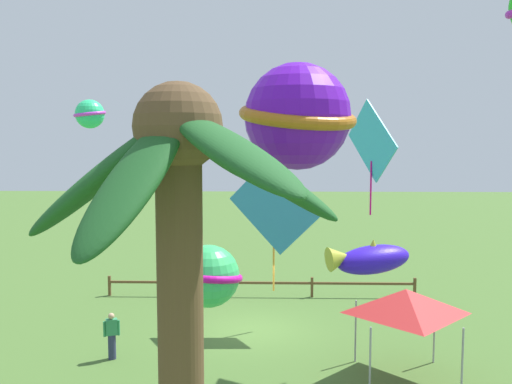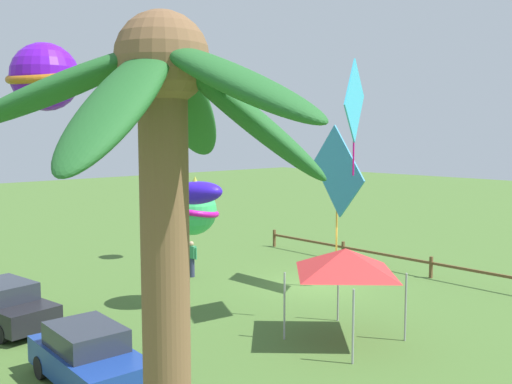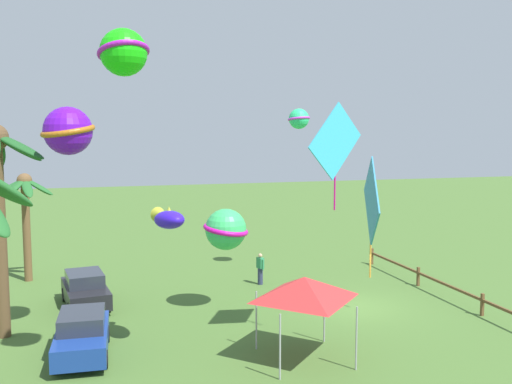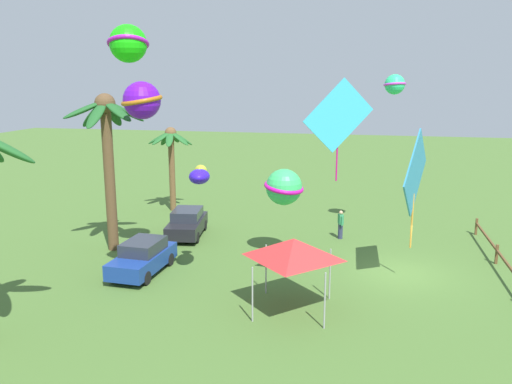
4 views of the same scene
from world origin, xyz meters
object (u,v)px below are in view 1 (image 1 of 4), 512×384
at_px(kite_diamond_4, 274,209).
at_px(festival_tent, 406,301).
at_px(spectator_0, 112,335).
at_px(kite_diamond_3, 372,142).
at_px(kite_ball_5, 209,276).
at_px(palm_tree_2, 182,275).
at_px(kite_ball_6, 298,117).
at_px(kite_ball_2, 90,114).
at_px(kite_fish_0, 368,259).

bearing_deg(kite_diamond_4, festival_tent, 131.33).
xyz_separation_m(spectator_0, kite_diamond_3, (-8.63, -0.12, 6.50)).
relative_size(spectator_0, kite_ball_5, 0.61).
xyz_separation_m(palm_tree_2, kite_diamond_3, (-4.31, -11.53, 1.52)).
height_order(palm_tree_2, kite_diamond_3, kite_diamond_3).
bearing_deg(kite_diamond_4, spectator_0, 30.58).
relative_size(kite_diamond_3, kite_ball_6, 1.49).
bearing_deg(spectator_0, kite_diamond_3, -179.19).
xyz_separation_m(kite_ball_2, kite_diamond_3, (-10.03, 2.42, -1.06)).
relative_size(palm_tree_2, festival_tent, 2.79).
distance_m(spectator_0, kite_fish_0, 10.16).
xyz_separation_m(palm_tree_2, kite_ball_2, (5.72, -13.95, 2.58)).
bearing_deg(kite_ball_6, palm_tree_2, 60.92).
xyz_separation_m(kite_ball_2, kite_ball_5, (-5.00, 5.17, -4.82)).
relative_size(palm_tree_2, kite_diamond_4, 1.55).
bearing_deg(kite_ball_6, spectator_0, -56.77).
distance_m(palm_tree_2, kite_diamond_4, 14.74).
distance_m(kite_ball_2, kite_ball_5, 8.65).
height_order(festival_tent, kite_ball_2, kite_ball_2).
xyz_separation_m(kite_diamond_4, kite_ball_6, (-0.29, 12.05, 2.98)).
bearing_deg(palm_tree_2, kite_ball_5, -85.32).
xyz_separation_m(palm_tree_2, kite_ball_5, (0.72, -8.78, -2.24)).
distance_m(kite_fish_0, kite_ball_6, 4.74).
bearing_deg(kite_ball_5, festival_tent, -167.47).
bearing_deg(spectator_0, festival_tent, 172.10).
distance_m(kite_fish_0, kite_diamond_3, 6.37).
height_order(kite_fish_0, kite_diamond_4, kite_diamond_4).
distance_m(kite_fish_0, kite_ball_5, 5.06).
relative_size(kite_fish_0, kite_diamond_4, 0.40).
bearing_deg(kite_diamond_4, kite_fish_0, 103.08).
relative_size(festival_tent, kite_fish_0, 1.38).
relative_size(spectator_0, kite_diamond_4, 0.31).
relative_size(kite_diamond_3, kite_diamond_4, 0.73).
distance_m(kite_diamond_3, kite_ball_5, 6.86).
xyz_separation_m(palm_tree_2, spectator_0, (4.32, -11.41, -4.97)).
xyz_separation_m(kite_fish_0, kite_ball_5, (3.93, -2.96, -1.17)).
relative_size(kite_ball_2, kite_diamond_4, 0.32).
relative_size(festival_tent, kite_diamond_3, 0.76).
relative_size(spectator_0, kite_ball_6, 0.63).
bearing_deg(kite_ball_2, kite_ball_5, 134.04).
height_order(kite_ball_2, kite_diamond_3, kite_ball_2).
relative_size(palm_tree_2, kite_ball_6, 3.15).
bearing_deg(kite_ball_2, kite_diamond_4, -174.18).
xyz_separation_m(festival_tent, kite_diamond_4, (4.01, -4.56, 2.26)).
distance_m(kite_diamond_4, kite_ball_5, 6.28).
bearing_deg(festival_tent, kite_fish_0, 65.37).
distance_m(festival_tent, kite_fish_0, 5.21).
bearing_deg(kite_ball_2, kite_diamond_3, 166.44).
xyz_separation_m(palm_tree_2, kite_diamond_4, (-1.16, -14.65, -1.06)).
bearing_deg(festival_tent, kite_diamond_4, -48.67).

